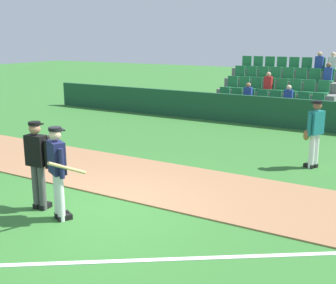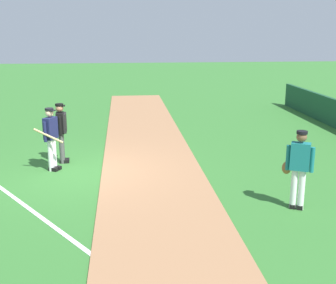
% 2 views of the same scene
% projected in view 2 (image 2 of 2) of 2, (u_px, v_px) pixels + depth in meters
% --- Properties ---
extents(ground_plane, '(80.00, 80.00, 0.00)m').
position_uv_depth(ground_plane, '(80.00, 172.00, 12.05)').
color(ground_plane, '#33702D').
extents(infield_dirt_path, '(28.00, 2.78, 0.03)m').
position_uv_depth(infield_dirt_path, '(152.00, 169.00, 12.25)').
color(infield_dirt_path, '#9E704C').
rests_on(infield_dirt_path, ground).
extents(foul_line_chalk, '(9.95, 6.87, 0.01)m').
position_uv_depth(foul_line_chalk, '(42.00, 218.00, 9.11)').
color(foul_line_chalk, white).
rests_on(foul_line_chalk, ground).
extents(batter_navy_jersey, '(0.63, 0.79, 1.76)m').
position_uv_depth(batter_navy_jersey, '(51.00, 137.00, 12.01)').
color(batter_navy_jersey, white).
rests_on(batter_navy_jersey, ground).
extents(umpire_home_plate, '(0.59, 0.33, 1.76)m').
position_uv_depth(umpire_home_plate, '(62.00, 130.00, 12.71)').
color(umpire_home_plate, '#4C4C4C').
rests_on(umpire_home_plate, ground).
extents(runner_teal_jersey, '(0.45, 0.60, 1.76)m').
position_uv_depth(runner_teal_jersey, '(299.00, 167.00, 9.39)').
color(runner_teal_jersey, white).
rests_on(runner_teal_jersey, ground).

